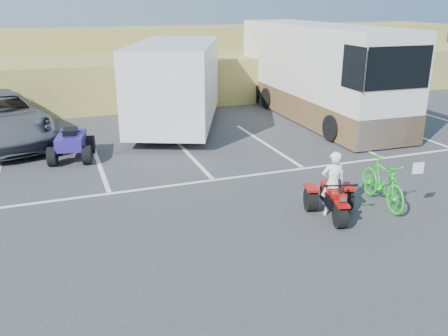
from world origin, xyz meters
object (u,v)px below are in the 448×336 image
object	(u,v)px
green_dirt_bike	(382,182)
quad_atv_green	(160,126)
red_trike_atv	(332,217)
cargo_trailer	(176,82)
rider	(333,184)
rv_motorhome	(316,78)
quad_atv_blue	(73,159)

from	to	relation	value
green_dirt_bike	quad_atv_green	size ratio (longest dim) A/B	1.13
red_trike_atv	cargo_trailer	size ratio (longest dim) A/B	0.20
red_trike_atv	quad_atv_green	bearing A→B (deg)	116.69
rider	cargo_trailer	xyz separation A→B (m)	(-1.20, 8.68, 0.94)
rider	rv_motorhome	xyz separation A→B (m)	(4.48, 8.45, 0.82)
quad_atv_green	cargo_trailer	bearing A→B (deg)	-42.22
red_trike_atv	quad_atv_green	xyz separation A→B (m)	(-1.76, 9.21, 0.00)
rider	quad_atv_green	size ratio (longest dim) A/B	0.89
quad_atv_blue	cargo_trailer	bearing A→B (deg)	44.75
rider	quad_atv_blue	bearing A→B (deg)	-33.56
cargo_trailer	quad_atv_green	size ratio (longest dim) A/B	4.36
cargo_trailer	rider	bearing A→B (deg)	-59.43
quad_atv_green	rv_motorhome	bearing A→B (deg)	-15.00
green_dirt_bike	cargo_trailer	distance (m)	9.05
rider	quad_atv_blue	size ratio (longest dim) A/B	0.91
green_dirt_bike	cargo_trailer	xyz separation A→B (m)	(-2.58, 8.61, 1.12)
green_dirt_bike	quad_atv_green	bearing A→B (deg)	117.18
rider	cargo_trailer	size ratio (longest dim) A/B	0.20
red_trike_atv	rider	xyz separation A→B (m)	(0.04, 0.14, 0.73)
cargo_trailer	quad_atv_blue	size ratio (longest dim) A/B	4.45
rider	green_dirt_bike	bearing A→B (deg)	-160.91
cargo_trailer	quad_atv_blue	bearing A→B (deg)	-122.97
quad_atv_blue	quad_atv_green	size ratio (longest dim) A/B	0.98
rider	quad_atv_green	bearing A→B (deg)	-62.90
rider	cargo_trailer	bearing A→B (deg)	-66.24
green_dirt_bike	quad_atv_green	distance (m)	9.55
red_trike_atv	green_dirt_bike	world-z (taller)	green_dirt_bike
cargo_trailer	red_trike_atv	bearing A→B (deg)	-59.82
red_trike_atv	quad_atv_blue	size ratio (longest dim) A/B	0.88
red_trike_atv	green_dirt_bike	size ratio (longest dim) A/B	0.77
green_dirt_bike	cargo_trailer	world-z (taller)	cargo_trailer
red_trike_atv	rv_motorhome	distance (m)	9.83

